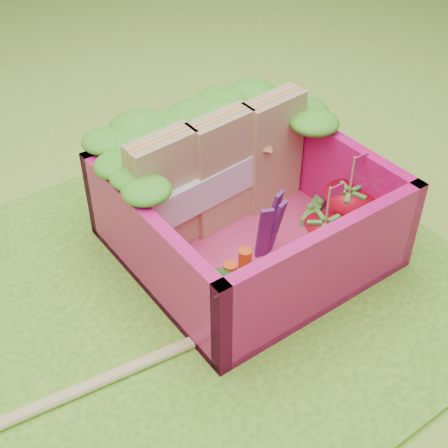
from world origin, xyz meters
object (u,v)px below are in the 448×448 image
at_px(strawberry_left, 323,239).
at_px(strawberry_right, 346,213).
at_px(sandwich_stack, 221,172).
at_px(bento_box, 247,210).
at_px(chopsticks, 34,409).
at_px(broccoli, 207,288).

xyz_separation_m(strawberry_left, strawberry_right, (0.24, 0.07, 0.02)).
bearing_deg(sandwich_stack, strawberry_right, -46.25).
distance_m(bento_box, strawberry_left, 0.45).
bearing_deg(strawberry_right, strawberry_left, -163.07).
distance_m(strawberry_left, strawberry_right, 0.25).
distance_m(bento_box, chopsticks, 1.48).
height_order(sandwich_stack, strawberry_left, sandwich_stack).
height_order(sandwich_stack, broccoli, sandwich_stack).
distance_m(bento_box, strawberry_right, 0.58).
distance_m(strawberry_right, chopsticks, 1.93).
relative_size(broccoli, strawberry_right, 0.64).
xyz_separation_m(bento_box, broccoli, (-0.49, -0.32, -0.06)).
xyz_separation_m(broccoli, strawberry_left, (0.75, -0.02, -0.05)).
bearing_deg(broccoli, strawberry_left, -1.81).
distance_m(bento_box, sandwich_stack, 0.27).
bearing_deg(chopsticks, strawberry_right, 1.47).
distance_m(broccoli, strawberry_left, 0.75).
relative_size(sandwich_stack, strawberry_right, 2.41).
xyz_separation_m(bento_box, strawberry_right, (0.50, -0.27, -0.08)).
height_order(bento_box, chopsticks, bento_box).
distance_m(sandwich_stack, broccoli, 0.77).
bearing_deg(chopsticks, bento_box, 12.87).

